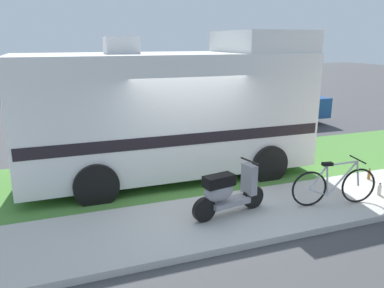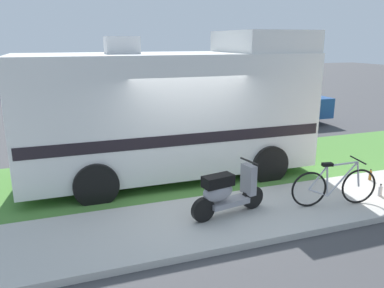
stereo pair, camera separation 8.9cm
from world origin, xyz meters
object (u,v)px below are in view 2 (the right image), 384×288
Objects in this scene: bottle_green at (370,175)px; bottle_spare at (380,191)px; scooter at (226,192)px; pickup_truck_near at (244,102)px; bicycle at (334,186)px; pickup_truck_far at (180,95)px; motorhome_rv at (172,110)px.

bottle_green is 0.95m from bottle_spare.
scooter is 6.01× the size of bottle_spare.
pickup_truck_near is (3.98, 7.05, 0.35)m from scooter.
pickup_truck_far is at bearing 89.11° from bicycle.
pickup_truck_far is (-1.68, 2.66, 0.04)m from pickup_truck_near.
motorhome_rv reaches higher than pickup_truck_far.
bottle_green is 1.01× the size of bottle_spare.
motorhome_rv is at bearing 152.74° from bottle_green.
pickup_truck_far reaches higher than bottle_green.
motorhome_rv is at bearing 128.55° from bicycle.
motorhome_rv is 1.14× the size of pickup_truck_far.
pickup_truck_far is (0.16, 10.00, 0.46)m from bicycle.
scooter is at bearing 172.28° from bicycle.
bottle_spare is at bearing -83.92° from pickup_truck_far.
pickup_truck_near is at bearing 46.57° from motorhome_rv.
pickup_truck_near reaches higher than bicycle.
bottle_green is (1.57, -9.16, -0.74)m from pickup_truck_far.
bottle_green is at bearing -90.97° from pickup_truck_near.
motorhome_rv is 4.78m from bottle_green.
bottle_spare is at bearing 1.79° from bicycle.
scooter is 0.26× the size of pickup_truck_far.
motorhome_rv is 3.91m from bicycle.
motorhome_rv is 4.79m from bottle_spare.
pickup_truck_far is 9.32m from bottle_green.
scooter is at bearing -119.43° from pickup_truck_near.
bicycle is 0.29× the size of pickup_truck_far.
motorhome_rv is at bearing 140.85° from bottle_spare.
bicycle is 6.62× the size of bottle_green.
pickup_truck_far is (2.49, 7.07, -0.67)m from motorhome_rv.
bottle_spare is (3.36, -0.25, -0.35)m from scooter.
pickup_truck_near is at bearing 85.13° from bottle_spare.
bicycle is 10.01m from pickup_truck_far.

